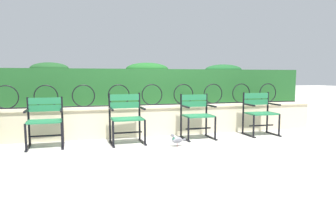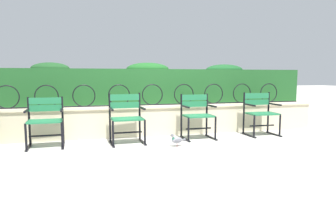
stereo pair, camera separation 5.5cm
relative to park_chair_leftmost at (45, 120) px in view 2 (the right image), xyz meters
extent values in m
plane|color=#BCB7AD|center=(2.07, -0.33, -0.46)|extent=(60.00, 60.00, 0.00)
cube|color=beige|center=(2.07, 0.54, -0.18)|extent=(6.93, 0.35, 0.56)
cube|color=beige|center=(2.07, 0.54, 0.13)|extent=(6.93, 0.41, 0.05)
cylinder|color=black|center=(2.07, 0.47, 0.16)|extent=(6.40, 0.02, 0.02)
torus|color=black|center=(-0.67, 0.47, 0.36)|extent=(0.42, 0.02, 0.42)
torus|color=black|center=(-0.02, 0.47, 0.36)|extent=(0.42, 0.02, 0.42)
torus|color=black|center=(0.64, 0.47, 0.36)|extent=(0.42, 0.02, 0.42)
torus|color=black|center=(1.29, 0.47, 0.36)|extent=(0.42, 0.02, 0.42)
torus|color=black|center=(1.94, 0.47, 0.36)|extent=(0.42, 0.02, 0.42)
torus|color=black|center=(2.59, 0.47, 0.36)|extent=(0.42, 0.02, 0.42)
torus|color=black|center=(3.25, 0.47, 0.36)|extent=(0.42, 0.02, 0.42)
torus|color=black|center=(3.90, 0.47, 0.36)|extent=(0.42, 0.02, 0.42)
torus|color=black|center=(4.55, 0.47, 0.36)|extent=(0.42, 0.02, 0.42)
cube|color=#1E5123|center=(2.07, 1.00, 0.51)|extent=(6.79, 0.55, 0.72)
ellipsoid|color=#1C4820|center=(0.02, 1.00, 0.87)|extent=(0.73, 0.50, 0.24)
ellipsoid|color=#1A501E|center=(1.96, 1.00, 0.87)|extent=(0.91, 0.50, 0.27)
ellipsoid|color=#1A4F24|center=(3.73, 1.00, 0.87)|extent=(0.88, 0.50, 0.24)
cube|color=#237547|center=(0.01, -0.21, -0.02)|extent=(0.55, 0.14, 0.03)
cube|color=#237547|center=(0.00, -0.08, -0.02)|extent=(0.55, 0.14, 0.03)
cube|color=#237547|center=(0.00, 0.06, -0.02)|extent=(0.55, 0.14, 0.03)
cube|color=#237547|center=(0.00, 0.16, 0.30)|extent=(0.54, 0.05, 0.11)
cube|color=#237547|center=(0.00, 0.16, 0.18)|extent=(0.54, 0.05, 0.11)
cylinder|color=black|center=(0.27, 0.17, -0.04)|extent=(0.04, 0.04, 0.83)
cylinder|color=black|center=(0.28, -0.26, -0.24)|extent=(0.04, 0.04, 0.44)
cube|color=black|center=(0.27, -0.07, -0.44)|extent=(0.05, 0.52, 0.02)
cube|color=black|center=(0.27, -0.07, 0.16)|extent=(0.05, 0.40, 0.03)
cylinder|color=black|center=(-0.28, 0.16, -0.04)|extent=(0.04, 0.04, 0.83)
cylinder|color=black|center=(-0.26, -0.27, -0.24)|extent=(0.04, 0.04, 0.44)
cube|color=black|center=(-0.27, -0.08, -0.44)|extent=(0.05, 0.52, 0.02)
cube|color=black|center=(-0.27, -0.08, 0.16)|extent=(0.05, 0.40, 0.03)
cylinder|color=black|center=(0.00, -0.08, -0.26)|extent=(0.52, 0.04, 0.03)
cube|color=#237547|center=(1.36, -0.28, -0.02)|extent=(0.55, 0.14, 0.03)
cube|color=#237547|center=(1.36, -0.14, -0.02)|extent=(0.55, 0.14, 0.03)
cube|color=#237547|center=(1.35, -0.01, -0.02)|extent=(0.55, 0.14, 0.03)
cube|color=#237547|center=(1.35, 0.10, 0.35)|extent=(0.54, 0.05, 0.11)
cube|color=#237547|center=(1.35, 0.10, 0.20)|extent=(0.54, 0.05, 0.11)
cylinder|color=black|center=(1.62, 0.10, -0.02)|extent=(0.04, 0.04, 0.88)
cylinder|color=black|center=(1.63, -0.32, -0.24)|extent=(0.04, 0.04, 0.44)
cube|color=black|center=(1.63, -0.13, -0.44)|extent=(0.06, 0.52, 0.02)
cube|color=black|center=(1.63, -0.13, 0.16)|extent=(0.05, 0.40, 0.03)
cylinder|color=black|center=(1.08, 0.09, -0.02)|extent=(0.04, 0.04, 0.88)
cylinder|color=black|center=(1.09, -0.34, -0.24)|extent=(0.04, 0.04, 0.44)
cube|color=black|center=(1.08, -0.15, -0.44)|extent=(0.06, 0.52, 0.02)
cube|color=black|center=(1.08, -0.15, 0.16)|extent=(0.05, 0.40, 0.03)
cylinder|color=black|center=(1.36, -0.14, -0.26)|extent=(0.52, 0.04, 0.03)
cube|color=#237547|center=(2.71, -0.21, -0.02)|extent=(0.53, 0.13, 0.03)
cube|color=#237547|center=(2.71, -0.08, -0.02)|extent=(0.53, 0.13, 0.03)
cube|color=#237547|center=(2.71, 0.06, -0.02)|extent=(0.53, 0.13, 0.03)
cube|color=#237547|center=(2.71, 0.16, 0.32)|extent=(0.53, 0.03, 0.11)
cube|color=#237547|center=(2.71, 0.16, 0.19)|extent=(0.53, 0.03, 0.11)
cylinder|color=black|center=(2.97, 0.16, -0.03)|extent=(0.04, 0.04, 0.84)
cylinder|color=black|center=(2.97, -0.27, -0.24)|extent=(0.04, 0.04, 0.44)
cube|color=black|center=(2.97, -0.08, -0.44)|extent=(0.04, 0.52, 0.02)
cube|color=black|center=(2.97, -0.08, 0.16)|extent=(0.04, 0.40, 0.03)
cylinder|color=black|center=(2.44, 0.16, -0.03)|extent=(0.04, 0.04, 0.84)
cylinder|color=black|center=(2.45, -0.27, -0.24)|extent=(0.04, 0.04, 0.44)
cube|color=black|center=(2.45, -0.08, -0.44)|extent=(0.04, 0.52, 0.02)
cube|color=black|center=(2.45, -0.08, 0.16)|extent=(0.04, 0.40, 0.03)
cylinder|color=black|center=(2.71, -0.08, -0.26)|extent=(0.50, 0.03, 0.03)
cube|color=#237547|center=(4.06, -0.22, -0.02)|extent=(0.56, 0.14, 0.03)
cube|color=#237547|center=(4.06, -0.08, -0.02)|extent=(0.56, 0.14, 0.03)
cube|color=#237547|center=(4.07, 0.05, -0.02)|extent=(0.56, 0.14, 0.03)
cube|color=#237547|center=(4.07, 0.16, 0.33)|extent=(0.56, 0.04, 0.11)
cube|color=#237547|center=(4.07, 0.16, 0.19)|extent=(0.56, 0.04, 0.11)
cylinder|color=black|center=(4.35, 0.15, -0.03)|extent=(0.04, 0.04, 0.86)
cylinder|color=black|center=(4.34, -0.28, -0.24)|extent=(0.04, 0.04, 0.44)
cube|color=black|center=(4.34, -0.09, -0.44)|extent=(0.05, 0.52, 0.02)
cube|color=black|center=(4.34, -0.09, 0.16)|extent=(0.05, 0.40, 0.03)
cylinder|color=black|center=(3.79, 0.17, -0.03)|extent=(0.04, 0.04, 0.86)
cylinder|color=black|center=(3.78, -0.26, -0.24)|extent=(0.04, 0.04, 0.44)
cube|color=black|center=(3.78, -0.07, -0.44)|extent=(0.05, 0.52, 0.02)
cube|color=black|center=(3.78, -0.07, 0.16)|extent=(0.05, 0.40, 0.03)
cylinder|color=black|center=(4.06, -0.08, -0.26)|extent=(0.53, 0.04, 0.03)
ellipsoid|color=gray|center=(2.14, -0.58, -0.35)|extent=(0.21, 0.14, 0.11)
cylinder|color=#2D6B56|center=(2.07, -0.59, -0.31)|extent=(0.07, 0.06, 0.06)
sphere|color=slate|center=(2.05, -0.60, -0.26)|extent=(0.06, 0.06, 0.06)
cone|color=black|center=(2.02, -0.60, -0.27)|extent=(0.02, 0.02, 0.01)
cone|color=#595960|center=(2.25, -0.55, -0.36)|extent=(0.09, 0.07, 0.06)
ellipsoid|color=slate|center=(2.15, -0.62, -0.35)|extent=(0.14, 0.05, 0.07)
ellipsoid|color=slate|center=(2.14, -0.53, -0.35)|extent=(0.14, 0.05, 0.07)
cylinder|color=#C6515B|center=(2.13, -0.60, -0.43)|extent=(0.01, 0.01, 0.05)
cylinder|color=#C6515B|center=(2.14, -0.56, -0.43)|extent=(0.01, 0.01, 0.05)
camera|label=1|loc=(0.61, -5.44, 0.72)|focal=32.84mm
camera|label=2|loc=(0.66, -5.45, 0.72)|focal=32.84mm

